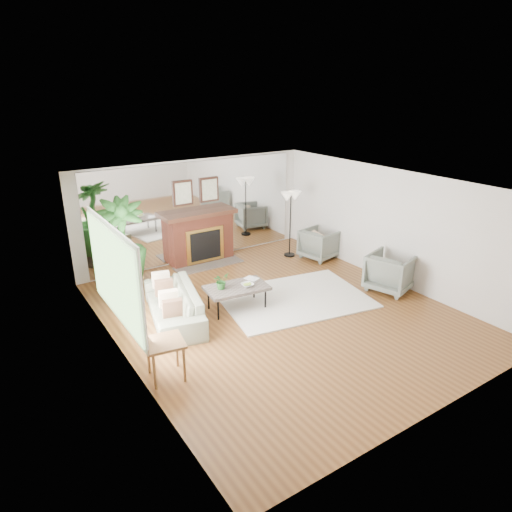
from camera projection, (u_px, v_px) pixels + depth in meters
ground at (279, 312)px, 8.87m from camera, size 7.00×7.00×0.00m
wall_left at (121, 289)px, 6.89m from camera, size 0.02×7.00×2.50m
wall_right at (391, 226)px, 9.96m from camera, size 0.02×7.00×2.50m
wall_back at (196, 211)px, 11.16m from camera, size 6.00×0.02×2.50m
mirror_panel at (196, 211)px, 11.14m from camera, size 5.40×0.04×2.40m
window_panel at (114, 274)px, 7.19m from camera, size 0.04×2.40×1.50m
fireplace at (201, 236)px, 11.19m from camera, size 1.85×0.83×2.05m
area_rug at (294, 299)px, 9.40m from camera, size 3.22×2.55×0.03m
coffee_table at (237, 288)px, 8.86m from camera, size 1.27×0.83×0.48m
sofa at (174, 304)px, 8.52m from camera, size 1.30×2.25×0.62m
armchair_back at (319, 244)px, 11.53m from camera, size 0.97×0.95×0.75m
armchair_front at (390, 272)px, 9.71m from camera, size 1.12×1.10×0.82m
side_table at (165, 347)px, 6.72m from camera, size 0.63×0.63×0.62m
potted_ficus at (121, 246)px, 9.19m from camera, size 1.26×1.26×2.07m
floor_lamp at (291, 201)px, 11.30m from camera, size 0.55×0.30×1.68m
tabletop_plant at (221, 281)px, 8.70m from camera, size 0.36×0.33×0.32m
fruit_bowl at (247, 285)px, 8.85m from camera, size 0.23×0.23×0.06m
book at (249, 280)px, 9.10m from camera, size 0.28×0.32×0.02m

